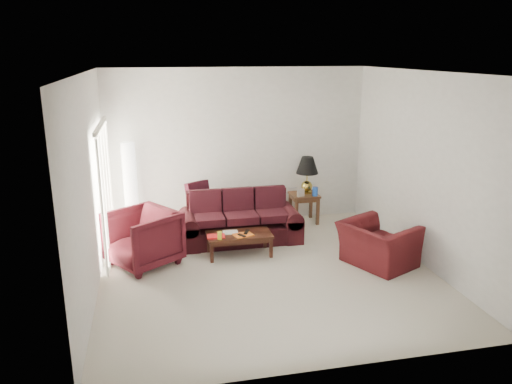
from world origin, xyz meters
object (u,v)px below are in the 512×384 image
armchair_left (142,238)px  coffee_table (239,244)px  end_table (304,208)px  floor_lamp (131,188)px  sofa (240,218)px  armchair_right (378,244)px

armchair_left → coffee_table: 1.58m
coffee_table → armchair_left: bearing=172.5°
end_table → floor_lamp: (-3.30, 0.05, 0.58)m
end_table → coffee_table: end_table is taller
end_table → sofa: bearing=-151.8°
floor_lamp → coffee_table: size_ratio=1.63×
sofa → end_table: 1.62m
sofa → floor_lamp: (-1.88, 0.81, 0.43)m
coffee_table → sofa: bearing=68.3°
floor_lamp → coffee_table: bearing=-39.2°
armchair_right → sofa: bearing=27.4°
floor_lamp → armchair_right: floor_lamp is taller
coffee_table → floor_lamp: bearing=130.7°
armchair_left → armchair_right: 3.71m
end_table → armchair_right: size_ratio=0.55×
armchair_left → coffee_table: (1.56, 0.07, -0.26)m
sofa → end_table: (1.43, 0.76, -0.15)m
armchair_right → coffee_table: bearing=42.1°
coffee_table → armchair_right: bearing=-32.6°
floor_lamp → armchair_left: size_ratio=1.77×
armchair_left → coffee_table: bearing=58.2°
end_table → armchair_right: armchair_right is taller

